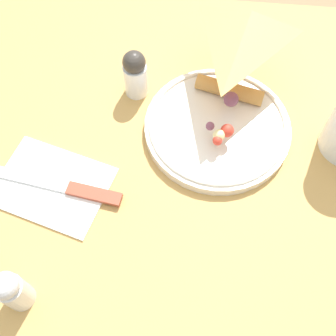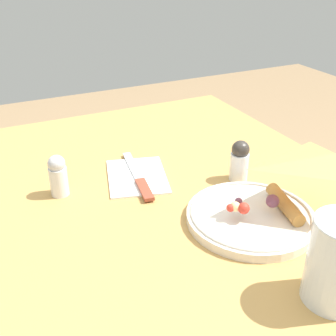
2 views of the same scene
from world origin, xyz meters
name	(u,v)px [view 2 (image 2 of 2)]	position (x,y,z in m)	size (l,w,h in m)	color
dining_table	(187,252)	(0.00, 0.00, 0.63)	(1.08, 0.74, 0.74)	tan
plate_pizza	(250,214)	(-0.10, -0.07, 0.76)	(0.22, 0.22, 0.05)	silver
napkin_folded	(137,176)	(0.14, 0.05, 0.74)	(0.18, 0.16, 0.00)	white
butter_knife	(138,177)	(0.13, 0.05, 0.75)	(0.21, 0.05, 0.01)	#99422D
salt_shaker	(58,175)	(0.14, 0.21, 0.78)	(0.03, 0.03, 0.08)	silver
pepper_shaker	(240,161)	(0.04, -0.14, 0.79)	(0.04, 0.04, 0.09)	white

